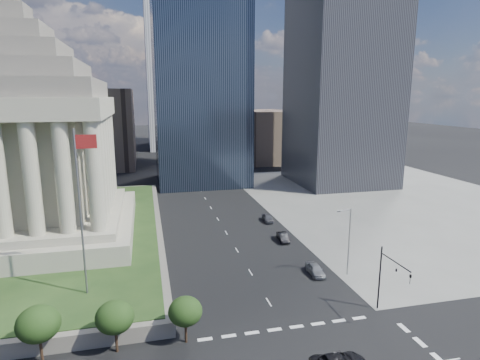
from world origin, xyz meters
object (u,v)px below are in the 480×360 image
object	(u,v)px
traffic_signal_ne	(389,275)
parked_sedan_near	(315,269)
war_memorial	(19,122)
flagpole	(81,204)
street_lamp_north	(348,238)
parked_sedan_far	(268,218)
parked_sedan_mid	(283,237)

from	to	relation	value
traffic_signal_ne	parked_sedan_near	size ratio (longest dim) A/B	1.75
war_memorial	flagpole	size ratio (longest dim) A/B	1.95
flagpole	parked_sedan_near	world-z (taller)	flagpole
flagpole	parked_sedan_near	distance (m)	33.27
flagpole	street_lamp_north	size ratio (longest dim) A/B	2.00
flagpole	parked_sedan_far	distance (m)	43.93
parked_sedan_mid	street_lamp_north	bearing A→B (deg)	-68.89
parked_sedan_mid	parked_sedan_far	bearing A→B (deg)	91.48
war_memorial	parked_sedan_far	bearing A→B (deg)	5.11
war_memorial	parked_sedan_mid	bearing A→B (deg)	-10.20
parked_sedan_near	parked_sedan_far	size ratio (longest dim) A/B	1.01
flagpole	parked_sedan_near	xyz separation A→B (m)	(30.83, 2.13, -12.34)
parked_sedan_near	parked_sedan_far	world-z (taller)	parked_sedan_near
traffic_signal_ne	parked_sedan_far	size ratio (longest dim) A/B	1.76
street_lamp_north	parked_sedan_mid	xyz separation A→B (m)	(-4.33, 15.26, -4.93)
flagpole	parked_sedan_far	bearing A→B (deg)	41.45
flagpole	traffic_signal_ne	world-z (taller)	flagpole
parked_sedan_mid	flagpole	bearing A→B (deg)	-146.92
traffic_signal_ne	street_lamp_north	world-z (taller)	street_lamp_north
parked_sedan_far	street_lamp_north	bearing A→B (deg)	-77.72
street_lamp_north	parked_sedan_near	bearing A→B (deg)	165.36
war_memorial	traffic_signal_ne	bearing A→B (deg)	-36.42
parked_sedan_far	war_memorial	bearing A→B (deg)	-170.14
traffic_signal_ne	parked_sedan_mid	size ratio (longest dim) A/B	1.79
parked_sedan_near	parked_sedan_mid	size ratio (longest dim) A/B	1.02
parked_sedan_near	street_lamp_north	bearing A→B (deg)	-11.68
war_memorial	parked_sedan_mid	size ratio (longest dim) A/B	8.74
flagpole	street_lamp_north	distance (m)	35.95
war_memorial	flagpole	distance (m)	28.16
war_memorial	street_lamp_north	world-z (taller)	war_memorial
street_lamp_north	parked_sedan_mid	distance (m)	16.61
street_lamp_north	parked_sedan_near	xyz separation A→B (m)	(-4.33, 1.13, -4.88)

